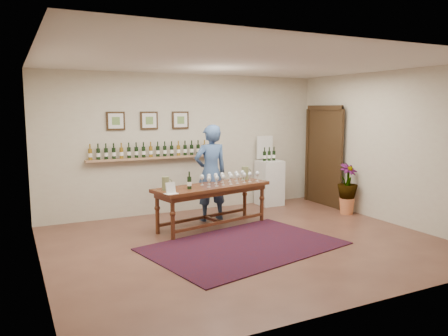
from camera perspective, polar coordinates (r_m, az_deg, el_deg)
name	(u,v)px	position (r m, az deg, el deg)	size (l,w,h in m)	color
ground	(246,243)	(7.03, 2.95, -9.72)	(6.00, 6.00, 0.00)	#4E2C22
room_shell	(290,155)	(9.46, 8.63, 1.67)	(6.00, 6.00, 6.00)	beige
rug	(244,246)	(6.84, 2.68, -10.14)	(2.88, 1.92, 0.02)	#460C0C
tasting_table	(212,191)	(7.77, -1.54, -3.07)	(2.25, 1.12, 0.77)	#411610
table_glasses	(227,178)	(7.89, 0.34, -1.33)	(1.42, 0.33, 0.20)	silver
table_bottles	(188,179)	(7.39, -4.72, -1.46)	(0.31, 0.17, 0.33)	black
pitcher_left	(166,184)	(7.29, -7.63, -2.03)	(0.14, 0.14, 0.23)	#676D43
pitcher_right	(245,173)	(8.37, 2.78, -0.64)	(0.16, 0.16, 0.24)	#676D43
menu_card	(171,188)	(7.01, -6.99, -2.60)	(0.20, 0.15, 0.18)	silver
display_pedestal	(269,183)	(9.67, 5.96, -1.91)	(0.49, 0.49, 0.98)	silver
pedestal_bottles	(269,154)	(9.54, 5.93, 1.85)	(0.30, 0.08, 0.30)	black
info_sign	(265,147)	(9.71, 5.34, 2.71)	(0.40, 0.02, 0.55)	silver
potted_plant	(347,189)	(9.10, 15.81, -2.63)	(0.53, 0.53, 0.88)	#CB7043
person	(211,173)	(8.23, -1.74, -0.64)	(0.66, 0.43, 1.82)	#334C78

